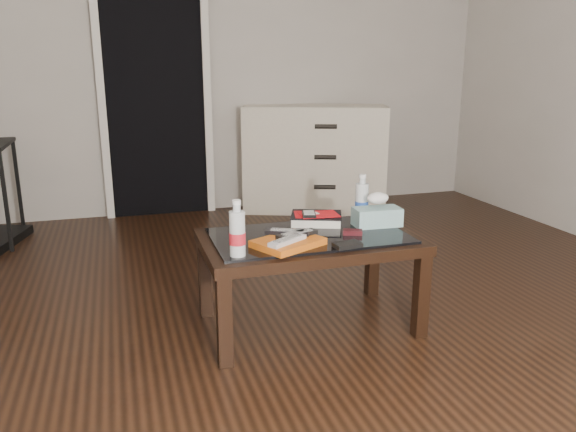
# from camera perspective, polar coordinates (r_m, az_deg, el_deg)

# --- Properties ---
(ground) EXTENTS (5.00, 5.00, 0.00)m
(ground) POSITION_cam_1_polar(r_m,az_deg,el_deg) (2.72, 0.60, -11.85)
(ground) COLOR black
(ground) RESTS_ON ground
(doorway) EXTENTS (0.90, 0.08, 2.07)m
(doorway) POSITION_cam_1_polar(r_m,az_deg,el_deg) (4.79, -13.35, 12.22)
(doorway) COLOR black
(doorway) RESTS_ON ground
(coffee_table) EXTENTS (1.00, 0.60, 0.46)m
(coffee_table) POSITION_cam_1_polar(r_m,az_deg,el_deg) (2.65, 2.13, -3.24)
(coffee_table) COLOR black
(coffee_table) RESTS_ON ground
(dresser) EXTENTS (1.30, 0.89, 0.90)m
(dresser) POSITION_cam_1_polar(r_m,az_deg,el_deg) (4.88, 2.71, 5.88)
(dresser) COLOR beige
(dresser) RESTS_ON ground
(magazines) EXTENTS (0.34, 0.31, 0.03)m
(magazines) POSITION_cam_1_polar(r_m,az_deg,el_deg) (2.46, 0.00, -2.71)
(magazines) COLOR #C05612
(magazines) RESTS_ON coffee_table
(remote_silver) EXTENTS (0.20, 0.15, 0.02)m
(remote_silver) POSITION_cam_1_polar(r_m,az_deg,el_deg) (2.41, -0.06, -2.47)
(remote_silver) COLOR #B4B4B9
(remote_silver) RESTS_ON magazines
(remote_black_front) EXTENTS (0.21, 0.11, 0.02)m
(remote_black_front) POSITION_cam_1_polar(r_m,az_deg,el_deg) (2.50, 0.91, -1.85)
(remote_black_front) COLOR black
(remote_black_front) RESTS_ON magazines
(remote_black_back) EXTENTS (0.20, 0.14, 0.02)m
(remote_black_back) POSITION_cam_1_polar(r_m,az_deg,el_deg) (2.53, -0.06, -1.62)
(remote_black_back) COLOR black
(remote_black_back) RESTS_ON magazines
(textbook) EXTENTS (0.31, 0.28, 0.05)m
(textbook) POSITION_cam_1_polar(r_m,az_deg,el_deg) (2.82, 2.89, -0.27)
(textbook) COLOR black
(textbook) RESTS_ON coffee_table
(dvd_mailers) EXTENTS (0.22, 0.18, 0.01)m
(dvd_mailers) POSITION_cam_1_polar(r_m,az_deg,el_deg) (2.80, 2.62, 0.21)
(dvd_mailers) COLOR red
(dvd_mailers) RESTS_ON textbook
(ipod) EXTENTS (0.09, 0.12, 0.02)m
(ipod) POSITION_cam_1_polar(r_m,az_deg,el_deg) (2.76, 2.14, 0.22)
(ipod) COLOR black
(ipod) RESTS_ON dvd_mailers
(flip_phone) EXTENTS (0.10, 0.08, 0.02)m
(flip_phone) POSITION_cam_1_polar(r_m,az_deg,el_deg) (2.65, 6.58, -1.64)
(flip_phone) COLOR black
(flip_phone) RESTS_ON coffee_table
(wallet) EXTENTS (0.13, 0.09, 0.02)m
(wallet) POSITION_cam_1_polar(r_m,az_deg,el_deg) (2.46, 6.05, -2.93)
(wallet) COLOR black
(wallet) RESTS_ON coffee_table
(water_bottle_left) EXTENTS (0.08, 0.08, 0.24)m
(water_bottle_left) POSITION_cam_1_polar(r_m,az_deg,el_deg) (2.32, -5.19, -1.24)
(water_bottle_left) COLOR silver
(water_bottle_left) RESTS_ON coffee_table
(water_bottle_right) EXTENTS (0.08, 0.08, 0.24)m
(water_bottle_right) POSITION_cam_1_polar(r_m,az_deg,el_deg) (2.87, 7.51, 1.88)
(water_bottle_right) COLOR silver
(water_bottle_right) RESTS_ON coffee_table
(tissue_box) EXTENTS (0.24, 0.13, 0.09)m
(tissue_box) POSITION_cam_1_polar(r_m,az_deg,el_deg) (2.80, 9.03, -0.07)
(tissue_box) COLOR #226E7C
(tissue_box) RESTS_ON coffee_table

